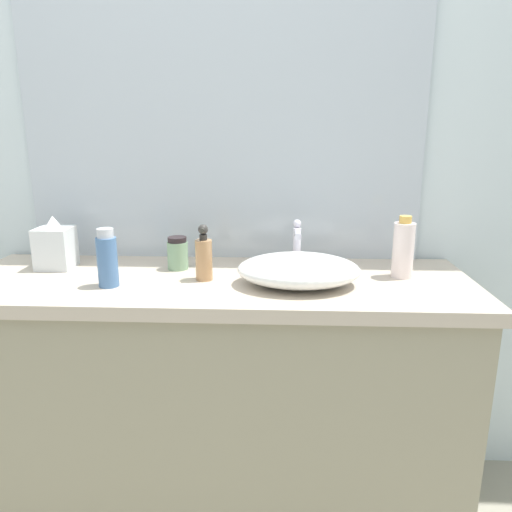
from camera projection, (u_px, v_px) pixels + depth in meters
The scene contains 10 objects.
bathroom_wall_rear at pixel (191, 131), 1.73m from camera, with size 6.00×0.06×2.60m, color silver.
vanity_counter at pixel (218, 397), 1.64m from camera, with size 1.62×0.54×0.85m.
wall_mirror_panel at pixel (222, 108), 1.67m from camera, with size 1.39×0.01×1.06m, color #B2BCC6.
sink_basin at pixel (299, 270), 1.46m from camera, with size 0.37×0.27×0.09m, color white.
faucet at pixel (297, 242), 1.60m from camera, with size 0.03×0.11×0.17m.
soap_dispenser at pixel (204, 257), 1.51m from camera, with size 0.05×0.05×0.18m.
lotion_bottle at pixel (403, 249), 1.53m from camera, with size 0.07×0.07×0.20m.
perfume_bottle at pixel (107, 259), 1.44m from camera, with size 0.06×0.06×0.18m.
spray_can at pixel (178, 253), 1.63m from camera, with size 0.07×0.07×0.11m.
tissue_box at pixel (55, 246), 1.64m from camera, with size 0.11×0.11×0.18m.
Camera 1 is at (0.31, -1.04, 1.31)m, focal length 34.08 mm.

